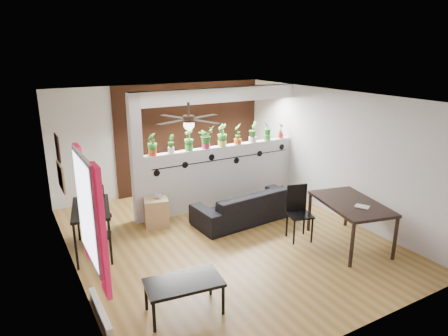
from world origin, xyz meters
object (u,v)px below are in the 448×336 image
sofa (246,205)px  cube_shelf (156,212)px  cup (158,196)px  potted_plant_4 (222,134)px  potted_plant_3 (206,137)px  potted_plant_1 (171,143)px  coffee_table (184,284)px  dining_table (351,207)px  potted_plant_2 (189,139)px  potted_plant_6 (253,131)px  office_chair (97,216)px  folding_chair (298,207)px  potted_plant_8 (281,130)px  potted_plant_5 (238,133)px  ceiling_fan (189,121)px  potted_plant_7 (267,130)px  computer_desk (91,211)px  potted_plant_0 (152,144)px

sofa → cube_shelf: sofa is taller
cup → potted_plant_4: bearing=11.7°
potted_plant_3 → sofa: 1.67m
potted_plant_1 → coffee_table: size_ratio=0.35×
dining_table → coffee_table: 3.38m
potted_plant_2 → dining_table: potted_plant_2 is taller
dining_table → potted_plant_6: bearing=94.7°
potted_plant_1 → office_chair: (-1.62, -0.28, -1.14)m
potted_plant_1 → potted_plant_4: potted_plant_4 is taller
dining_table → folding_chair: 0.92m
potted_plant_1 → potted_plant_8: potted_plant_1 is taller
potted_plant_3 → potted_plant_5: (0.79, -0.00, -0.01)m
ceiling_fan → folding_chair: ceiling_fan is taller
coffee_table → potted_plant_7: bearing=41.5°
cube_shelf → computer_desk: bearing=-145.5°
potted_plant_6 → potted_plant_7: size_ratio=1.06×
potted_plant_0 → potted_plant_5: size_ratio=0.98×
cup → computer_desk: (-1.37, -0.49, 0.14)m
potted_plant_1 → potted_plant_3: potted_plant_3 is taller
potted_plant_0 → folding_chair: 3.07m
office_chair → folding_chair: (3.20, -1.84, 0.18)m
potted_plant_5 → coffee_table: size_ratio=0.43×
potted_plant_5 → dining_table: 2.99m
potted_plant_4 → folding_chair: 2.38m
dining_table → potted_plant_7: bearing=86.6°
sofa → computer_desk: bearing=-6.8°
sofa → coffee_table: size_ratio=1.97×
potted_plant_4 → potted_plant_7: size_ratio=1.09×
sofa → potted_plant_0: bearing=-35.6°
potted_plant_8 → coffee_table: size_ratio=0.33×
office_chair → potted_plant_3: bearing=6.7°
potted_plant_5 → coffee_table: (-2.72, -3.11, -1.17)m
potted_plant_0 → dining_table: bearing=-47.0°
potted_plant_1 → potted_plant_6: size_ratio=0.80×
potted_plant_0 → coffee_table: size_ratio=0.42×
potted_plant_6 → cube_shelf: (-2.48, -0.34, -1.32)m
ceiling_fan → potted_plant_3: ceiling_fan is taller
potted_plant_6 → cup: 2.64m
potted_plant_4 → potted_plant_5: 0.40m
cube_shelf → dining_table: size_ratio=0.34×
potted_plant_5 → office_chair: potted_plant_5 is taller
potted_plant_4 → office_chair: potted_plant_4 is taller
potted_plant_6 → cup: (-2.43, -0.34, -0.99)m
cube_shelf → folding_chair: folding_chair is taller
dining_table → folding_chair: size_ratio=1.62×
potted_plant_2 → folding_chair: size_ratio=0.44×
ceiling_fan → potted_plant_4: bearing=48.4°
potted_plant_6 → potted_plant_7: 0.40m
potted_plant_6 → folding_chair: 2.38m
potted_plant_6 → cube_shelf: size_ratio=0.85×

